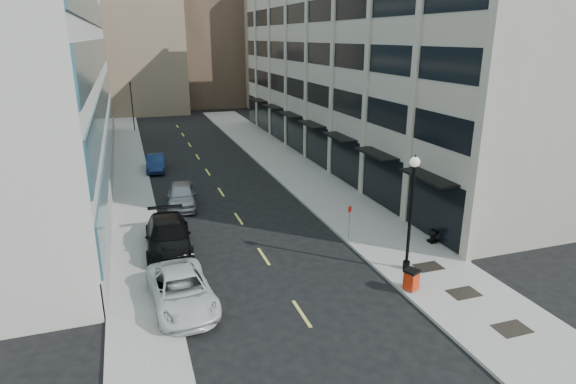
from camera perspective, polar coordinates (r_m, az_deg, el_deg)
ground at (r=19.90m, az=3.71°, el=-17.09°), size 160.00×160.00×0.00m
sidewalk_right at (r=39.32m, az=2.83°, el=1.18°), size 5.00×80.00×0.15m
sidewalk_left at (r=36.79m, az=-17.93°, el=-0.89°), size 3.00×80.00×0.15m
building_right at (r=48.09m, az=10.71°, el=14.78°), size 15.30×46.50×18.25m
skyline_tan_near at (r=83.08m, az=-18.02°, el=18.93°), size 14.00×18.00×28.00m
skyline_brown at (r=88.36m, az=-9.95°, el=21.34°), size 12.00×16.00×34.00m
skyline_tan_far at (r=93.32m, az=-24.37°, el=16.20°), size 12.00×14.00×22.00m
skyline_stone at (r=84.60m, az=-2.00°, el=17.00°), size 10.00×14.00×20.00m
grate_near at (r=22.16m, az=25.01°, el=-14.47°), size 1.40×1.00×0.01m
grate_mid at (r=24.04m, az=20.12°, el=-11.17°), size 1.40×1.00×0.01m
grate_far at (r=25.99m, az=16.30°, el=-8.50°), size 1.40×1.00×0.01m
road_centerline at (r=34.57m, az=-6.99°, el=-1.45°), size 0.15×68.20×0.01m
traffic_signal at (r=63.27m, az=-18.20°, el=11.93°), size 0.66×0.66×6.98m
car_white_van at (r=22.08m, az=-12.50°, el=-11.33°), size 2.91×5.69×1.54m
car_black_pickup at (r=27.54m, az=-14.01°, el=-5.12°), size 2.71×6.10×1.74m
car_silver_sedan at (r=34.45m, az=-12.47°, el=-0.37°), size 2.53×5.07×1.66m
car_blue_sedan at (r=44.36m, az=-15.40°, el=3.37°), size 1.88×4.54×1.46m
trash_bin at (r=23.38m, az=14.42°, el=-9.96°), size 0.81×0.81×1.01m
lamppost at (r=24.17m, az=14.41°, el=-1.33°), size 0.50×0.50×5.99m
sign_post at (r=27.99m, az=7.30°, el=-2.86°), size 0.24×0.12×2.12m
urn_planter at (r=28.78m, az=16.79°, el=-4.82°), size 0.59×0.59×0.82m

